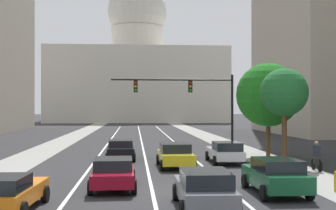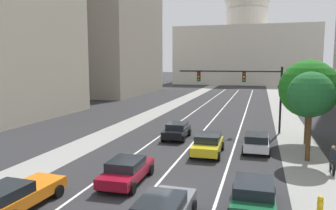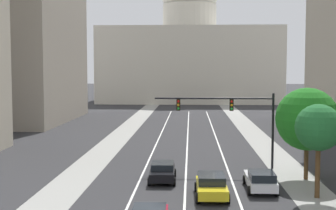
{
  "view_description": "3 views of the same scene",
  "coord_description": "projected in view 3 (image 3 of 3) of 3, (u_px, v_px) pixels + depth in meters",
  "views": [
    {
      "loc": [
        -0.78,
        -19.95,
        3.65
      ],
      "look_at": [
        2.13,
        19.45,
        3.88
      ],
      "focal_mm": 48.99,
      "sensor_mm": 36.0,
      "label": 1
    },
    {
      "loc": [
        5.33,
        -15.63,
        6.64
      ],
      "look_at": [
        -0.83,
        6.15,
        3.79
      ],
      "focal_mm": 35.11,
      "sensor_mm": 36.0,
      "label": 2
    },
    {
      "loc": [
        0.36,
        -22.59,
        8.4
      ],
      "look_at": [
        -1.71,
        20.49,
        5.07
      ],
      "focal_mm": 50.69,
      "sensor_mm": 36.0,
      "label": 3
    }
  ],
  "objects": [
    {
      "name": "lane_stripe_left",
      "position": [
        153.0,
        151.0,
        48.23
      ],
      "size": [
        0.16,
        90.0,
        0.01
      ],
      "primitive_type": "cube",
      "color": "white",
      "rests_on": "ground"
    },
    {
      "name": "traffic_signal_mast",
      "position": [
        233.0,
        113.0,
        39.5
      ],
      "size": [
        9.95,
        0.39,
        6.35
      ],
      "color": "black",
      "rests_on": "ground"
    },
    {
      "name": "capitol_building",
      "position": [
        189.0,
        53.0,
        123.74
      ],
      "size": [
        44.46,
        29.61,
        38.21
      ],
      "color": "beige",
      "rests_on": "ground"
    },
    {
      "name": "lane_stripe_center",
      "position": [
        187.0,
        151.0,
        48.06
      ],
      "size": [
        0.16,
        90.0,
        0.01
      ],
      "primitive_type": "cube",
      "color": "white",
      "rests_on": "ground"
    },
    {
      "name": "sidewalk_left",
      "position": [
        119.0,
        137.0,
        58.42
      ],
      "size": [
        3.1,
        130.0,
        0.01
      ],
      "primitive_type": "cube",
      "color": "gray",
      "rests_on": "ground"
    },
    {
      "name": "sidewalk_right",
      "position": [
        257.0,
        138.0,
        57.62
      ],
      "size": [
        3.1,
        130.0,
        0.01
      ],
      "primitive_type": "cube",
      "color": "gray",
      "rests_on": "ground"
    },
    {
      "name": "car_white",
      "position": [
        260.0,
        180.0,
        32.59
      ],
      "size": [
        2.02,
        4.6,
        1.44
      ],
      "rotation": [
        0.0,
        0.0,
        1.57
      ],
      "color": "silver",
      "rests_on": "ground"
    },
    {
      "name": "car_yellow",
      "position": [
        211.0,
        185.0,
        30.93
      ],
      "size": [
        2.18,
        4.41,
        1.47
      ],
      "rotation": [
        0.0,
        0.0,
        1.59
      ],
      "color": "yellow",
      "rests_on": "ground"
    },
    {
      "name": "ground_plane",
      "position": [
        188.0,
        132.0,
        63.0
      ],
      "size": [
        400.0,
        400.0,
        0.0
      ],
      "primitive_type": "plane",
      "color": "#2B2B2D"
    },
    {
      "name": "lane_stripe_right",
      "position": [
        221.0,
        152.0,
        47.9
      ],
      "size": [
        0.16,
        90.0,
        0.01
      ],
      "primitive_type": "cube",
      "color": "white",
      "rests_on": "ground"
    },
    {
      "name": "car_black",
      "position": [
        163.0,
        171.0,
        35.36
      ],
      "size": [
        2.08,
        4.2,
        1.38
      ],
      "rotation": [
        0.0,
        0.0,
        1.59
      ],
      "color": "black",
      "rests_on": "ground"
    },
    {
      "name": "street_tree_mid_right",
      "position": [
        319.0,
        128.0,
        30.45
      ],
      "size": [
        3.02,
        3.02,
        6.13
      ],
      "color": "#51381E",
      "rests_on": "ground"
    },
    {
      "name": "street_tree_far_right",
      "position": [
        307.0,
        119.0,
        35.62
      ],
      "size": [
        4.73,
        4.73,
        6.97
      ],
      "color": "#51381E",
      "rests_on": "ground"
    }
  ]
}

